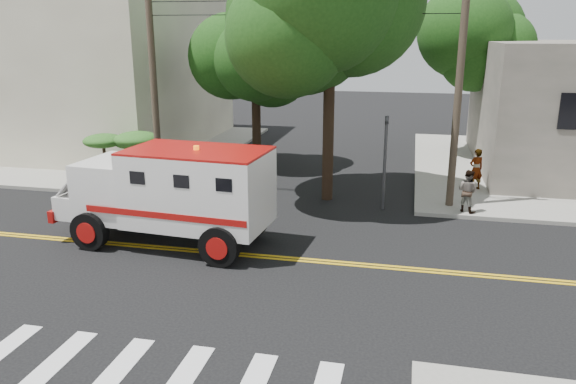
# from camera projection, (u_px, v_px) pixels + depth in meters

# --- Properties ---
(ground) EXTENTS (100.00, 100.00, 0.00)m
(ground) POSITION_uv_depth(u_px,v_px,m) (246.00, 255.00, 17.15)
(ground) COLOR black
(ground) RESTS_ON ground
(sidewalk_nw) EXTENTS (17.00, 17.00, 0.15)m
(sidewalk_nw) POSITION_uv_depth(u_px,v_px,m) (90.00, 148.00, 32.61)
(sidewalk_nw) COLOR gray
(sidewalk_nw) RESTS_ON ground
(building_left) EXTENTS (16.00, 14.00, 10.00)m
(building_left) POSITION_uv_depth(u_px,v_px,m) (65.00, 57.00, 33.04)
(building_left) COLOR #B8AE97
(building_left) RESTS_ON sidewalk_nw
(utility_pole_left) EXTENTS (0.28, 0.28, 9.00)m
(utility_pole_left) POSITION_uv_depth(u_px,v_px,m) (154.00, 85.00, 22.71)
(utility_pole_left) COLOR #382D23
(utility_pole_left) RESTS_ON ground
(utility_pole_right) EXTENTS (0.28, 0.28, 9.00)m
(utility_pole_right) POSITION_uv_depth(u_px,v_px,m) (459.00, 91.00, 20.42)
(utility_pole_right) COLOR #382D23
(utility_pole_right) RESTS_ON ground
(tree_main) EXTENTS (6.08, 5.70, 9.85)m
(tree_main) POSITION_uv_depth(u_px,v_px,m) (341.00, 14.00, 20.59)
(tree_main) COLOR black
(tree_main) RESTS_ON ground
(tree_left) EXTENTS (4.48, 4.20, 7.70)m
(tree_left) POSITION_uv_depth(u_px,v_px,m) (260.00, 50.00, 27.19)
(tree_left) COLOR black
(tree_left) RESTS_ON ground
(tree_right) EXTENTS (4.80, 4.50, 8.20)m
(tree_right) POSITION_uv_depth(u_px,v_px,m) (500.00, 42.00, 28.44)
(tree_right) COLOR black
(tree_right) RESTS_ON ground
(traffic_signal) EXTENTS (0.15, 0.18, 3.60)m
(traffic_signal) POSITION_uv_depth(u_px,v_px,m) (385.00, 152.00, 21.00)
(traffic_signal) COLOR #3F3F42
(traffic_signal) RESTS_ON ground
(accessibility_sign) EXTENTS (0.45, 0.10, 2.02)m
(accessibility_sign) POSITION_uv_depth(u_px,v_px,m) (147.00, 159.00, 23.86)
(accessibility_sign) COLOR #3F3F42
(accessibility_sign) RESTS_ON ground
(palm_planter) EXTENTS (3.52, 2.63, 2.36)m
(palm_planter) POSITION_uv_depth(u_px,v_px,m) (125.00, 149.00, 24.46)
(palm_planter) COLOR #1E3314
(palm_planter) RESTS_ON sidewalk_nw
(armored_truck) EXTENTS (7.08, 3.25, 3.14)m
(armored_truck) POSITION_uv_depth(u_px,v_px,m) (172.00, 190.00, 17.61)
(armored_truck) COLOR silver
(armored_truck) RESTS_ON ground
(pedestrian_a) EXTENTS (0.76, 0.67, 1.74)m
(pedestrian_a) POSITION_uv_depth(u_px,v_px,m) (476.00, 169.00, 23.57)
(pedestrian_a) COLOR gray
(pedestrian_a) RESTS_ON sidewalk_ne
(pedestrian_b) EXTENTS (0.98, 0.94, 1.59)m
(pedestrian_b) POSITION_uv_depth(u_px,v_px,m) (468.00, 191.00, 20.62)
(pedestrian_b) COLOR gray
(pedestrian_b) RESTS_ON sidewalk_ne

